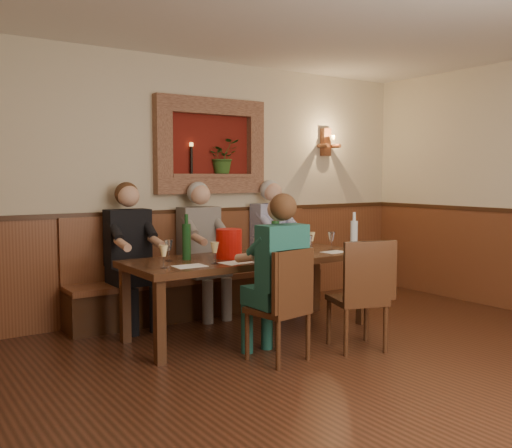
{
  "coord_description": "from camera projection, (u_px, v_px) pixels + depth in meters",
  "views": [
    {
      "loc": [
        -3.0,
        -2.66,
        1.51
      ],
      "look_at": [
        0.1,
        1.9,
        1.05
      ],
      "focal_mm": 40.0,
      "sensor_mm": 36.0,
      "label": 1
    }
  ],
  "objects": [
    {
      "name": "ground_plane",
      "position": [
        396.0,
        392.0,
        4.0
      ],
      "size": [
        6.0,
        6.0,
        0.0
      ],
      "primitive_type": "plane",
      "color": "#32190D",
      "rests_on": "ground"
    },
    {
      "name": "room_shell",
      "position": [
        402.0,
        120.0,
        3.84
      ],
      "size": [
        6.04,
        6.04,
        2.82
      ],
      "color": "beige",
      "rests_on": "ground"
    },
    {
      "name": "wainscoting",
      "position": [
        398.0,
        310.0,
        3.95
      ],
      "size": [
        6.02,
        6.02,
        1.15
      ],
      "color": "brown",
      "rests_on": "ground"
    },
    {
      "name": "wall_niche",
      "position": [
        214.0,
        150.0,
        6.41
      ],
      "size": [
        1.36,
        0.3,
        1.06
      ],
      "color": "#62140E",
      "rests_on": "ground"
    },
    {
      "name": "wall_sconce",
      "position": [
        327.0,
        143.0,
        7.31
      ],
      "size": [
        0.25,
        0.2,
        0.35
      ],
      "color": "brown",
      "rests_on": "ground"
    },
    {
      "name": "dining_table",
      "position": [
        250.0,
        264.0,
        5.46
      ],
      "size": [
        2.4,
        0.9,
        0.75
      ],
      "color": "#33180F",
      "rests_on": "ground"
    },
    {
      "name": "bench",
      "position": [
        203.0,
        284.0,
        6.27
      ],
      "size": [
        3.0,
        0.45,
        1.11
      ],
      "color": "#381E0F",
      "rests_on": "ground"
    },
    {
      "name": "chair_near_left",
      "position": [
        279.0,
        328.0,
        4.67
      ],
      "size": [
        0.48,
        0.48,
        0.94
      ],
      "rotation": [
        0.0,
        0.0,
        0.17
      ],
      "color": "#33180F",
      "rests_on": "ground"
    },
    {
      "name": "chair_near_right",
      "position": [
        358.0,
        317.0,
        4.98
      ],
      "size": [
        0.54,
        0.54,
        0.97
      ],
      "rotation": [
        0.0,
        0.0,
        -0.32
      ],
      "color": "#33180F",
      "rests_on": "ground"
    },
    {
      "name": "person_bench_left",
      "position": [
        132.0,
        268.0,
        5.68
      ],
      "size": [
        0.43,
        0.53,
        1.46
      ],
      "color": "black",
      "rests_on": "ground"
    },
    {
      "name": "person_bench_mid",
      "position": [
        203.0,
        261.0,
        6.13
      ],
      "size": [
        0.43,
        0.53,
        1.45
      ],
      "color": "#504D49",
      "rests_on": "ground"
    },
    {
      "name": "person_bench_right",
      "position": [
        275.0,
        253.0,
        6.67
      ],
      "size": [
        0.44,
        0.54,
        1.47
      ],
      "color": "navy",
      "rests_on": "ground"
    },
    {
      "name": "person_chair_front",
      "position": [
        276.0,
        292.0,
        4.68
      ],
      "size": [
        0.4,
        0.49,
        1.38
      ],
      "color": "#163D4F",
      "rests_on": "ground"
    },
    {
      "name": "spittoon_bucket",
      "position": [
        229.0,
        244.0,
        5.3
      ],
      "size": [
        0.29,
        0.29,
        0.27
      ],
      "primitive_type": "cylinder",
      "rotation": [
        0.0,
        0.0,
        -0.24
      ],
      "color": "red",
      "rests_on": "dining_table"
    },
    {
      "name": "wine_bottle_green_a",
      "position": [
        275.0,
        237.0,
        5.54
      ],
      "size": [
        0.08,
        0.08,
        0.42
      ],
      "rotation": [
        0.0,
        0.0,
        -0.09
      ],
      "color": "#19471E",
      "rests_on": "dining_table"
    },
    {
      "name": "wine_bottle_green_b",
      "position": [
        187.0,
        241.0,
        5.2
      ],
      "size": [
        0.09,
        0.09,
        0.42
      ],
      "rotation": [
        0.0,
        0.0,
        -0.15
      ],
      "color": "#19471E",
      "rests_on": "dining_table"
    },
    {
      "name": "water_bottle",
      "position": [
        354.0,
        235.0,
        5.83
      ],
      "size": [
        0.09,
        0.09,
        0.4
      ],
      "rotation": [
        0.0,
        0.0,
        -0.25
      ],
      "color": "silver",
      "rests_on": "dining_table"
    },
    {
      "name": "tasting_sheet_a",
      "position": [
        190.0,
        266.0,
        4.84
      ],
      "size": [
        0.27,
        0.2,
        0.0
      ],
      "primitive_type": "cube",
      "rotation": [
        0.0,
        0.0,
        -0.03
      ],
      "color": "white",
      "rests_on": "dining_table"
    },
    {
      "name": "tasting_sheet_b",
      "position": [
        268.0,
        256.0,
        5.44
      ],
      "size": [
        0.3,
        0.24,
        0.0
      ],
      "primitive_type": "cube",
      "rotation": [
        0.0,
        0.0,
        -0.25
      ],
      "color": "white",
      "rests_on": "dining_table"
    },
    {
      "name": "tasting_sheet_c",
      "position": [
        334.0,
        252.0,
        5.74
      ],
      "size": [
        0.26,
        0.19,
        0.0
      ],
      "primitive_type": "cube",
      "rotation": [
        0.0,
        0.0,
        0.07
      ],
      "color": "white",
      "rests_on": "dining_table"
    },
    {
      "name": "tasting_sheet_d",
      "position": [
        236.0,
        262.0,
        5.04
      ],
      "size": [
        0.31,
        0.24,
        0.0
      ],
      "primitive_type": "cube",
      "rotation": [
        0.0,
        0.0,
        0.13
      ],
      "color": "white",
      "rests_on": "dining_table"
    },
    {
      "name": "wine_glass_0",
      "position": [
        164.0,
        257.0,
        4.74
      ],
      "size": [
        0.08,
        0.08,
        0.19
      ],
      "primitive_type": null,
      "color": "#FFE198",
      "rests_on": "dining_table"
    },
    {
      "name": "wine_glass_1",
      "position": [
        312.0,
        241.0,
        5.87
      ],
      "size": [
        0.08,
        0.08,
        0.19
      ],
      "primitive_type": null,
      "color": "#FFE198",
      "rests_on": "dining_table"
    },
    {
      "name": "wine_glass_2",
      "position": [
        331.0,
        241.0,
        5.89
      ],
      "size": [
        0.08,
        0.08,
        0.19
      ],
      "primitive_type": null,
      "color": "white",
      "rests_on": "dining_table"
    },
    {
      "name": "wine_glass_3",
      "position": [
        258.0,
        249.0,
        5.27
      ],
      "size": [
        0.08,
        0.08,
        0.19
      ],
      "primitive_type": null,
      "color": "#FFE198",
      "rests_on": "dining_table"
    },
    {
      "name": "wine_glass_4",
      "position": [
        309.0,
        245.0,
        5.53
      ],
      "size": [
        0.08,
        0.08,
        0.19
      ],
      "primitive_type": null,
      "color": "white",
      "rests_on": "dining_table"
    },
    {
      "name": "wine_glass_5",
      "position": [
        264.0,
        243.0,
        5.67
      ],
      "size": [
        0.08,
        0.08,
        0.19
      ],
      "primitive_type": null,
      "color": "#FFE198",
      "rests_on": "dining_table"
    },
    {
      "name": "wine_glass_6",
      "position": [
        221.0,
        246.0,
        5.45
      ],
      "size": [
        0.08,
        0.08,
        0.19
      ],
      "primitive_type": null,
      "color": "white",
      "rests_on": "dining_table"
    },
    {
      "name": "wine_glass_7",
      "position": [
        215.0,
        253.0,
        4.97
      ],
      "size": [
        0.08,
        0.08,
        0.19
      ],
      "primitive_type": null,
      "color": "#FFE198",
      "rests_on": "dining_table"
    },
    {
      "name": "wine_glass_8",
      "position": [
        169.0,
        250.0,
        5.13
      ],
      "size": [
        0.08,
        0.08,
        0.19
      ],
      "primitive_type": null,
      "color": "white",
      "rests_on": "dining_table"
    }
  ]
}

